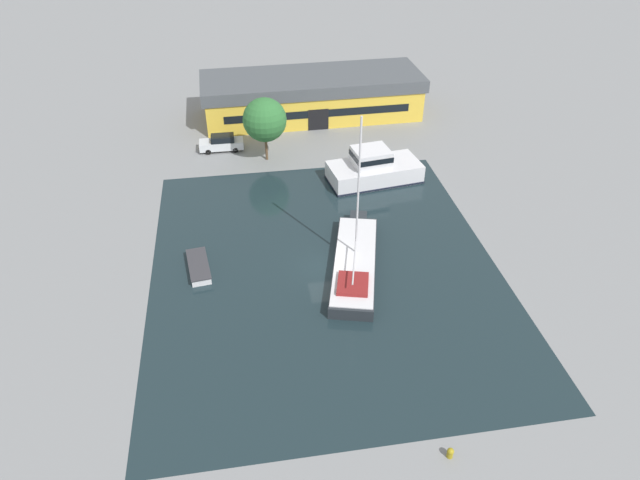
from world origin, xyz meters
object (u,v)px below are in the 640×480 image
(motor_cruiser, at_px, (373,169))
(small_dinghy, at_px, (199,267))
(warehouse_building, at_px, (312,95))
(parked_car, at_px, (222,143))
(quay_tree_near_building, at_px, (265,120))
(sailboat_moored, at_px, (355,262))

(motor_cruiser, xyz_separation_m, small_dinghy, (-17.07, -11.89, -0.94))
(warehouse_building, height_order, parked_car, warehouse_building)
(warehouse_building, xyz_separation_m, motor_cruiser, (3.63, -17.07, -1.25))
(quay_tree_near_building, distance_m, motor_cruiser, 12.31)
(motor_cruiser, bearing_deg, parked_car, 50.15)
(quay_tree_near_building, height_order, parked_car, quay_tree_near_building)
(motor_cruiser, distance_m, small_dinghy, 20.82)
(motor_cruiser, bearing_deg, quay_tree_near_building, 50.41)
(warehouse_building, distance_m, quay_tree_near_building, 12.82)
(quay_tree_near_building, relative_size, motor_cruiser, 0.71)
(quay_tree_near_building, bearing_deg, motor_cruiser, -31.45)
(parked_car, xyz_separation_m, sailboat_moored, (10.06, -22.74, -0.27))
(parked_car, relative_size, sailboat_moored, 0.36)
(quay_tree_near_building, bearing_deg, parked_car, 147.72)
(sailboat_moored, xyz_separation_m, small_dinghy, (-12.33, 1.71, -0.26))
(quay_tree_near_building, distance_m, parked_car, 6.62)
(warehouse_building, relative_size, parked_car, 5.57)
(warehouse_building, bearing_deg, sailboat_moored, -93.23)
(parked_car, bearing_deg, warehouse_building, -54.25)
(warehouse_building, height_order, small_dinghy, warehouse_building)
(quay_tree_near_building, xyz_separation_m, sailboat_moored, (5.39, -19.79, -3.92))
(warehouse_building, bearing_deg, motor_cruiser, -79.15)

